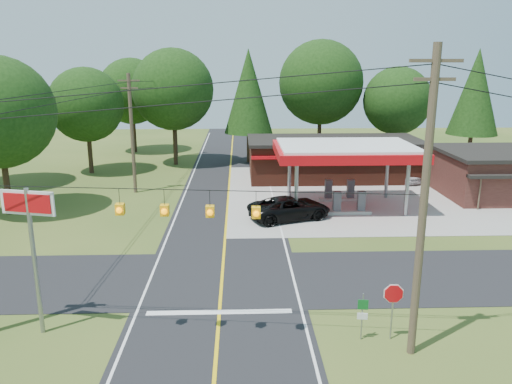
{
  "coord_description": "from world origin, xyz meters",
  "views": [
    {
      "loc": [
        0.95,
        -23.84,
        10.85
      ],
      "look_at": [
        2.0,
        7.0,
        2.8
      ],
      "focal_mm": 35.0,
      "sensor_mm": 36.0,
      "label": 1
    }
  ],
  "objects_px": {
    "gas_canopy": "(346,152)",
    "suv_car": "(290,208)",
    "octagonal_stop_sign": "(393,298)",
    "big_stop_sign": "(31,229)",
    "sedan_car": "(403,175)"
  },
  "relations": [
    {
      "from": "suv_car",
      "to": "sedan_car",
      "type": "relative_size",
      "value": 1.46
    },
    {
      "from": "suv_car",
      "to": "big_stop_sign",
      "type": "distance_m",
      "value": 19.42
    },
    {
      "from": "gas_canopy",
      "to": "suv_car",
      "type": "bearing_deg",
      "value": -146.31
    },
    {
      "from": "sedan_car",
      "to": "suv_car",
      "type": "bearing_deg",
      "value": -157.91
    },
    {
      "from": "suv_car",
      "to": "octagonal_stop_sign",
      "type": "xyz_separation_m",
      "value": [
        2.5,
        -16.01,
        0.99
      ]
    },
    {
      "from": "sedan_car",
      "to": "big_stop_sign",
      "type": "distance_m",
      "value": 35.21
    },
    {
      "from": "sedan_car",
      "to": "gas_canopy",
      "type": "bearing_deg",
      "value": -153.07
    },
    {
      "from": "suv_car",
      "to": "sedan_car",
      "type": "bearing_deg",
      "value": -66.23
    },
    {
      "from": "gas_canopy",
      "to": "suv_car",
      "type": "relative_size",
      "value": 1.81
    },
    {
      "from": "suv_car",
      "to": "octagonal_stop_sign",
      "type": "bearing_deg",
      "value": 169.32
    },
    {
      "from": "sedan_car",
      "to": "octagonal_stop_sign",
      "type": "xyz_separation_m",
      "value": [
        -9.17,
        -27.01,
        1.12
      ]
    },
    {
      "from": "gas_canopy",
      "to": "octagonal_stop_sign",
      "type": "relative_size",
      "value": 4.39
    },
    {
      "from": "suv_car",
      "to": "octagonal_stop_sign",
      "type": "relative_size",
      "value": 2.42
    },
    {
      "from": "big_stop_sign",
      "to": "octagonal_stop_sign",
      "type": "bearing_deg",
      "value": -4.03
    },
    {
      "from": "gas_canopy",
      "to": "big_stop_sign",
      "type": "xyz_separation_m",
      "value": [
        -16.26,
        -18.01,
        0.25
      ]
    }
  ]
}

